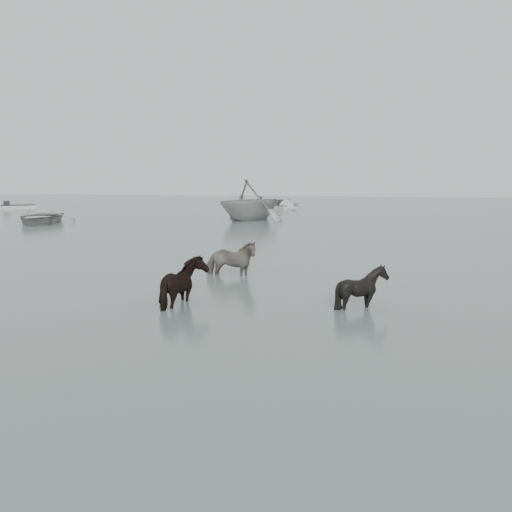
# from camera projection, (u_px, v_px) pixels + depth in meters

# --- Properties ---
(ground) EXTENTS (140.00, 140.00, 0.00)m
(ground) POSITION_uv_depth(u_px,v_px,m) (239.00, 296.00, 14.63)
(ground) COLOR #55655D
(ground) RESTS_ON ground
(pony_pinto) EXTENTS (1.68, 0.78, 1.41)m
(pony_pinto) POSITION_uv_depth(u_px,v_px,m) (231.00, 253.00, 17.55)
(pony_pinto) COLOR black
(pony_pinto) RESTS_ON ground
(pony_dark) EXTENTS (1.63, 1.76, 1.44)m
(pony_dark) POSITION_uv_depth(u_px,v_px,m) (185.00, 275.00, 13.64)
(pony_dark) COLOR black
(pony_dark) RESTS_ON ground
(pony_black) EXTENTS (1.27, 1.16, 1.25)m
(pony_black) POSITION_uv_depth(u_px,v_px,m) (362.00, 281.00, 13.32)
(pony_black) COLOR black
(pony_black) RESTS_ON ground
(rowboat_lead) EXTENTS (4.58, 5.65, 1.03)m
(rowboat_lead) POSITION_uv_depth(u_px,v_px,m) (40.00, 215.00, 36.43)
(rowboat_lead) COLOR #A9A9A4
(rowboat_lead) RESTS_ON ground
(rowboat_trail) EXTENTS (7.01, 7.25, 2.93)m
(rowboat_trail) POSITION_uv_depth(u_px,v_px,m) (251.00, 199.00, 39.04)
(rowboat_trail) COLOR #9FA19F
(rowboat_trail) RESTS_ON ground
(skiff_outer) EXTENTS (4.97, 4.30, 0.75)m
(skiff_outer) POSITION_uv_depth(u_px,v_px,m) (14.00, 205.00, 52.04)
(skiff_outer) COLOR silver
(skiff_outer) RESTS_ON ground
(skiff_mid) EXTENTS (4.64, 5.43, 0.75)m
(skiff_mid) POSITION_uv_depth(u_px,v_px,m) (280.00, 205.00, 52.40)
(skiff_mid) COLOR #B0B3B0
(skiff_mid) RESTS_ON ground
(skiff_far) EXTENTS (5.06, 4.98, 0.75)m
(skiff_far) POSITION_uv_depth(u_px,v_px,m) (278.00, 204.00, 53.93)
(skiff_far) COLOR #A6A9A7
(skiff_far) RESTS_ON ground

